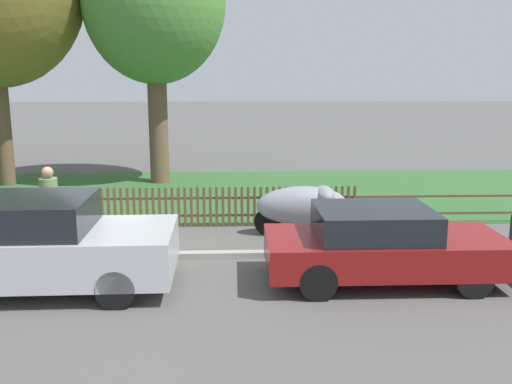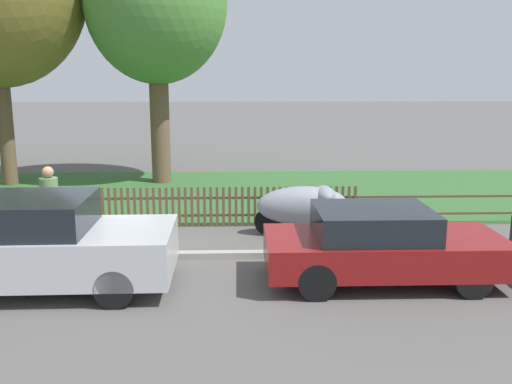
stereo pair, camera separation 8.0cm
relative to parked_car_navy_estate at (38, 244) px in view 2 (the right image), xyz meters
name	(u,v)px [view 2 (the right image)]	position (x,y,z in m)	size (l,w,h in m)	color
ground_plane	(79,261)	(0.23, 1.34, -0.74)	(120.00, 120.00, 0.00)	#565451
kerb_stone	(80,256)	(0.23, 1.44, -0.68)	(41.76, 0.20, 0.12)	#9E998E
grass_strip	(135,194)	(0.23, 7.27, -0.74)	(41.76, 7.20, 0.01)	#33602D
park_fence	(106,208)	(0.23, 3.68, -0.29)	(41.76, 0.05, 0.90)	brown
parked_car_navy_estate	(38,244)	(0.00, 0.00, 0.00)	(4.17, 1.90, 1.49)	#BCBCC1
parked_car_red_compact	(381,244)	(5.48, 0.13, -0.11)	(3.86, 1.69, 1.24)	maroon
covered_motorcycle	(305,205)	(4.57, 3.01, -0.11)	(2.04, 0.86, 1.04)	black
tree_far_left	(156,3)	(0.76, 9.08, 4.68)	(4.25, 4.25, 7.92)	brown
pedestrian_near_fence	(50,204)	(-0.41, 1.95, 0.19)	(0.47, 0.47, 1.66)	slate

